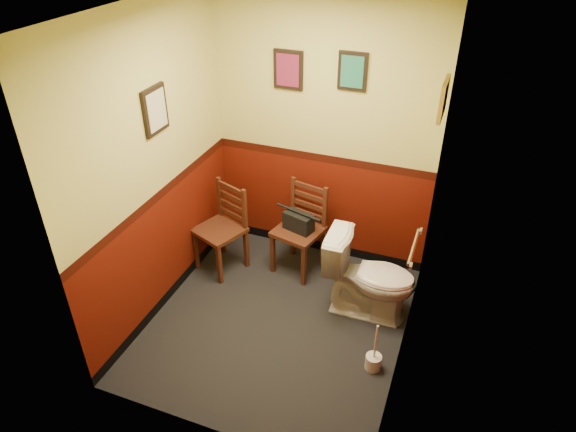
# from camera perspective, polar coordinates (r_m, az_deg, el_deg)

# --- Properties ---
(floor) EXTENTS (2.20, 2.40, 0.00)m
(floor) POSITION_cam_1_polar(r_m,az_deg,el_deg) (4.79, -1.08, -11.66)
(floor) COLOR black
(floor) RESTS_ON ground
(ceiling) EXTENTS (2.20, 2.40, 0.00)m
(ceiling) POSITION_cam_1_polar(r_m,az_deg,el_deg) (3.49, -1.57, 21.96)
(ceiling) COLOR silver
(ceiling) RESTS_ON ground
(wall_back) EXTENTS (2.20, 0.00, 2.70)m
(wall_back) POSITION_cam_1_polar(r_m,az_deg,el_deg) (4.98, 3.92, 8.92)
(wall_back) COLOR #541107
(wall_back) RESTS_ON ground
(wall_front) EXTENTS (2.20, 0.00, 2.70)m
(wall_front) POSITION_cam_1_polar(r_m,az_deg,el_deg) (3.09, -9.66, -8.08)
(wall_front) COLOR #541107
(wall_front) RESTS_ON ground
(wall_left) EXTENTS (0.00, 2.40, 2.70)m
(wall_left) POSITION_cam_1_polar(r_m,az_deg,el_deg) (4.45, -14.58, 4.88)
(wall_left) COLOR #541107
(wall_left) RESTS_ON ground
(wall_right) EXTENTS (0.00, 2.40, 2.70)m
(wall_right) POSITION_cam_1_polar(r_m,az_deg,el_deg) (3.76, 14.49, -0.62)
(wall_right) COLOR #541107
(wall_right) RESTS_ON ground
(grab_bar) EXTENTS (0.05, 0.56, 0.06)m
(grab_bar) POSITION_cam_1_polar(r_m,az_deg,el_deg) (4.19, 13.84, -3.37)
(grab_bar) COLOR silver
(grab_bar) RESTS_ON wall_right
(framed_print_back_a) EXTENTS (0.28, 0.04, 0.36)m
(framed_print_back_a) POSITION_cam_1_polar(r_m,az_deg,el_deg) (4.86, 0.03, 15.93)
(framed_print_back_a) COLOR black
(framed_print_back_a) RESTS_ON wall_back
(framed_print_back_b) EXTENTS (0.26, 0.04, 0.34)m
(framed_print_back_b) POSITION_cam_1_polar(r_m,az_deg,el_deg) (4.68, 7.18, 15.66)
(framed_print_back_b) COLOR black
(framed_print_back_b) RESTS_ON wall_back
(framed_print_left) EXTENTS (0.04, 0.30, 0.38)m
(framed_print_left) POSITION_cam_1_polar(r_m,az_deg,el_deg) (4.32, -14.53, 11.31)
(framed_print_left) COLOR black
(framed_print_left) RESTS_ON wall_left
(framed_print_right) EXTENTS (0.04, 0.34, 0.28)m
(framed_print_right) POSITION_cam_1_polar(r_m,az_deg,el_deg) (4.00, 16.86, 12.34)
(framed_print_right) COLOR olive
(framed_print_right) RESTS_ON wall_right
(toilet) EXTENTS (0.83, 0.47, 0.81)m
(toilet) POSITION_cam_1_polar(r_m,az_deg,el_deg) (4.69, 9.10, -6.75)
(toilet) COLOR white
(toilet) RESTS_ON floor
(toilet_brush) EXTENTS (0.13, 0.13, 0.48)m
(toilet_brush) POSITION_cam_1_polar(r_m,az_deg,el_deg) (4.42, 9.46, -15.62)
(toilet_brush) COLOR silver
(toilet_brush) RESTS_ON floor
(chair_left) EXTENTS (0.55, 0.55, 0.92)m
(chair_left) POSITION_cam_1_polar(r_m,az_deg,el_deg) (5.20, -7.30, -1.39)
(chair_left) COLOR #421F13
(chair_left) RESTS_ON floor
(chair_right) EXTENTS (0.52, 0.52, 0.93)m
(chair_right) POSITION_cam_1_polar(r_m,az_deg,el_deg) (5.14, 1.42, -1.47)
(chair_right) COLOR #421F13
(chair_right) RESTS_ON floor
(handbag) EXTENTS (0.32, 0.22, 0.21)m
(handbag) POSITION_cam_1_polar(r_m,az_deg,el_deg) (5.05, 1.18, -0.62)
(handbag) COLOR black
(handbag) RESTS_ON chair_right
(tp_stack) EXTENTS (0.23, 0.12, 0.20)m
(tp_stack) POSITION_cam_1_polar(r_m,az_deg,el_deg) (5.50, 4.78, -3.92)
(tp_stack) COLOR silver
(tp_stack) RESTS_ON floor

